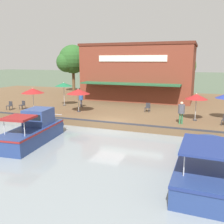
% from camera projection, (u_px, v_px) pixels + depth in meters
% --- Properties ---
extents(ground_plane, '(220.00, 220.00, 0.00)m').
position_uv_depth(ground_plane, '(108.00, 130.00, 20.03)').
color(ground_plane, '#4C5B47').
extents(quay_deck, '(22.00, 56.00, 0.60)m').
position_uv_depth(quay_deck, '(141.00, 104.00, 30.08)').
color(quay_deck, brown).
rests_on(quay_deck, ground).
extents(quay_edge_fender, '(0.20, 50.40, 0.10)m').
position_uv_depth(quay_edge_fender, '(108.00, 122.00, 20.00)').
color(quay_edge_fender, '#2D2D33').
rests_on(quay_edge_fender, quay_deck).
extents(waterfront_restaurant, '(9.55, 13.69, 6.92)m').
position_uv_depth(waterfront_restaurant, '(140.00, 72.00, 32.29)').
color(waterfront_restaurant, brown).
rests_on(waterfront_restaurant, quay_deck).
extents(patio_umbrella_mid_patio_right, '(2.16, 2.16, 2.31)m').
position_uv_depth(patio_umbrella_mid_patio_right, '(33.00, 91.00, 24.05)').
color(patio_umbrella_mid_patio_right, '#B7B7B7').
rests_on(patio_umbrella_mid_patio_right, quay_deck).
extents(patio_umbrella_mid_patio_left, '(1.88, 1.88, 2.56)m').
position_uv_depth(patio_umbrella_mid_patio_left, '(64.00, 84.00, 27.29)').
color(patio_umbrella_mid_patio_left, '#B7B7B7').
rests_on(patio_umbrella_mid_patio_left, quay_deck).
extents(patio_umbrella_far_corner, '(1.81, 1.81, 2.26)m').
position_uv_depth(patio_umbrella_far_corner, '(196.00, 97.00, 20.39)').
color(patio_umbrella_far_corner, '#B7B7B7').
rests_on(patio_umbrella_far_corner, quay_deck).
extents(patio_umbrella_back_row, '(2.26, 2.26, 2.26)m').
position_uv_depth(patio_umbrella_back_row, '(78.00, 91.00, 23.93)').
color(patio_umbrella_back_row, '#B7B7B7').
rests_on(patio_umbrella_back_row, quay_deck).
extents(cafe_chair_mid_patio, '(0.53, 0.53, 0.85)m').
position_uv_depth(cafe_chair_mid_patio, '(23.00, 105.00, 25.51)').
color(cafe_chair_mid_patio, '#2D2D33').
rests_on(cafe_chair_mid_patio, quay_deck).
extents(cafe_chair_far_corner_seat, '(0.47, 0.47, 0.85)m').
position_uv_depth(cafe_chair_far_corner_seat, '(10.00, 105.00, 25.14)').
color(cafe_chair_far_corner_seat, '#2D2D33').
rests_on(cafe_chair_far_corner_seat, quay_deck).
extents(cafe_chair_beside_entrance, '(0.48, 0.48, 0.85)m').
position_uv_depth(cafe_chair_beside_entrance, '(148.00, 107.00, 24.19)').
color(cafe_chair_beside_entrance, '#2D2D33').
rests_on(cafe_chair_beside_entrance, quay_deck).
extents(person_near_entrance, '(0.50, 0.50, 1.78)m').
position_uv_depth(person_near_entrance, '(181.00, 110.00, 19.35)').
color(person_near_entrance, '#337547').
rests_on(person_near_entrance, quay_deck).
extents(person_mid_patio, '(0.45, 0.45, 1.60)m').
position_uv_depth(person_mid_patio, '(81.00, 98.00, 26.51)').
color(person_mid_patio, '#4C4C56').
rests_on(person_mid_patio, quay_deck).
extents(motorboat_fourth_along, '(8.34, 2.91, 2.08)m').
position_uv_depth(motorboat_fourth_along, '(209.00, 159.00, 12.48)').
color(motorboat_fourth_along, navy).
rests_on(motorboat_fourth_along, river_water).
extents(motorboat_nearest_quay, '(6.62, 2.57, 2.15)m').
position_uv_depth(motorboat_nearest_quay, '(37.00, 129.00, 17.21)').
color(motorboat_nearest_quay, navy).
rests_on(motorboat_nearest_quay, river_water).
extents(tree_upstream_bank, '(4.47, 4.26, 6.27)m').
position_uv_depth(tree_upstream_bank, '(179.00, 67.00, 35.54)').
color(tree_upstream_bank, brown).
rests_on(tree_upstream_bank, quay_deck).
extents(tree_downstream_bank, '(4.68, 4.46, 7.32)m').
position_uv_depth(tree_downstream_bank, '(71.00, 60.00, 39.14)').
color(tree_downstream_bank, brown).
rests_on(tree_downstream_bank, quay_deck).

